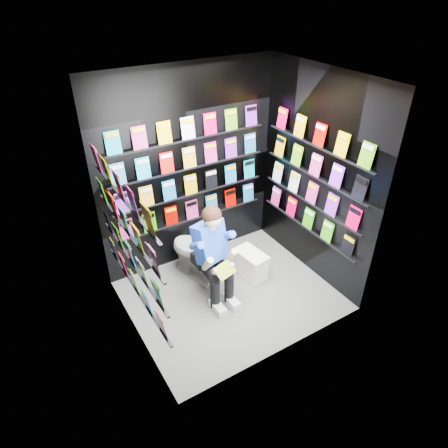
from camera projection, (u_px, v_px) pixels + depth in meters
floor at (230, 295)px, 4.98m from camera, size 2.40×2.40×0.00m
ceiling at (233, 80)px, 3.57m from camera, size 2.40×2.40×0.00m
wall_back at (189, 171)px, 4.99m from camera, size 2.40×0.04×2.60m
wall_front at (291, 253)px, 3.56m from camera, size 2.40×0.04×2.60m
wall_left at (124, 238)px, 3.75m from camera, size 0.04×2.00×2.60m
wall_right at (316, 179)px, 4.80m from camera, size 0.04×2.00×2.60m
comics_back at (190, 171)px, 4.97m from camera, size 2.10×0.06×1.37m
comics_left at (127, 237)px, 3.76m from camera, size 0.06×1.70×1.37m
comics_right at (314, 179)px, 4.78m from camera, size 0.06×1.70×1.37m
toilet at (195, 252)px, 5.12m from camera, size 0.60×0.83×0.73m
longbox at (251, 265)px, 5.23m from camera, size 0.29×0.46×0.32m
longbox_lid at (251, 254)px, 5.13m from camera, size 0.31×0.48×0.03m
reader at (209, 242)px, 4.64m from camera, size 0.67×0.84×1.35m
held_comic at (225, 270)px, 4.48m from camera, size 0.28×0.20×0.10m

